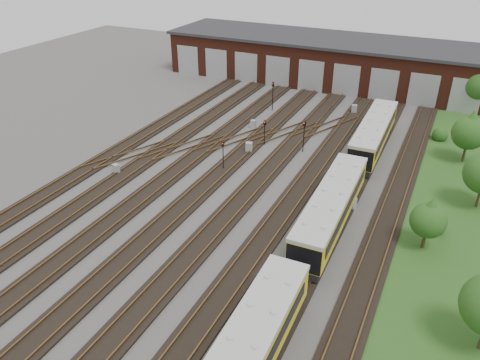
% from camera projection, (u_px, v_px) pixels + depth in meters
% --- Properties ---
extents(ground, '(120.00, 120.00, 0.00)m').
position_uv_depth(ground, '(204.00, 212.00, 38.93)').
color(ground, '#464441').
rests_on(ground, ground).
extents(track_network, '(30.40, 70.00, 0.33)m').
position_uv_depth(track_network, '(206.00, 207.00, 39.41)').
color(track_network, black).
rests_on(track_network, ground).
extents(maintenance_shed, '(51.00, 12.50, 6.35)m').
position_uv_depth(maintenance_shed, '(337.00, 61.00, 68.91)').
color(maintenance_shed, '#512014').
rests_on(maintenance_shed, ground).
extents(grass_verge, '(8.00, 55.00, 0.05)m').
position_uv_depth(grass_verge, '(458.00, 207.00, 39.63)').
color(grass_verge, '#264D19').
rests_on(grass_verge, ground).
extents(metro_train, '(2.82, 46.15, 2.91)m').
position_uv_depth(metro_train, '(331.00, 208.00, 36.06)').
color(metro_train, black).
rests_on(metro_train, ground).
extents(signal_mast_0, '(0.24, 0.22, 2.96)m').
position_uv_depth(signal_mast_0, '(223.00, 152.00, 44.64)').
color(signal_mast_0, black).
rests_on(signal_mast_0, ground).
extents(signal_mast_1, '(0.25, 0.24, 2.77)m').
position_uv_depth(signal_mast_1, '(265.00, 129.00, 49.84)').
color(signal_mast_1, black).
rests_on(signal_mast_1, ground).
extents(signal_mast_2, '(0.30, 0.29, 3.71)m').
position_uv_depth(signal_mast_2, '(273.00, 93.00, 58.70)').
color(signal_mast_2, black).
rests_on(signal_mast_2, ground).
extents(signal_mast_3, '(0.29, 0.28, 3.38)m').
position_uv_depth(signal_mast_3, '(304.00, 133.00, 48.08)').
color(signal_mast_3, black).
rests_on(signal_mast_3, ground).
extents(relay_cabinet_0, '(0.74, 0.68, 1.00)m').
position_uv_depth(relay_cabinet_0, '(116.00, 169.00, 44.61)').
color(relay_cabinet_0, '#959899').
rests_on(relay_cabinet_0, ground).
extents(relay_cabinet_1, '(0.57, 0.48, 0.94)m').
position_uv_depth(relay_cabinet_1, '(253.00, 124.00, 54.57)').
color(relay_cabinet_1, '#959899').
rests_on(relay_cabinet_1, ground).
extents(relay_cabinet_2, '(0.78, 0.70, 1.12)m').
position_uv_depth(relay_cabinet_2, '(249.00, 147.00, 48.73)').
color(relay_cabinet_2, '#959899').
rests_on(relay_cabinet_2, ground).
extents(relay_cabinet_3, '(0.76, 0.68, 1.10)m').
position_uv_depth(relay_cabinet_3, '(354.00, 109.00, 58.68)').
color(relay_cabinet_3, '#959899').
rests_on(relay_cabinet_3, ground).
extents(relay_cabinet_4, '(0.82, 0.76, 1.11)m').
position_uv_depth(relay_cabinet_4, '(352.00, 203.00, 39.07)').
color(relay_cabinet_4, '#959899').
rests_on(relay_cabinet_4, ground).
extents(tree_0, '(3.79, 3.79, 6.28)m').
position_uv_depth(tree_0, '(480.00, 81.00, 57.30)').
color(tree_0, '#372C19').
rests_on(tree_0, ground).
extents(tree_1, '(3.33, 3.33, 5.51)m').
position_uv_depth(tree_1, '(470.00, 129.00, 45.38)').
color(tree_1, '#372C19').
rests_on(tree_1, ground).
extents(tree_3, '(2.61, 2.61, 4.33)m').
position_uv_depth(tree_3, '(429.00, 217.00, 33.31)').
color(tree_3, '#372C19').
rests_on(tree_3, ground).
extents(bush_0, '(1.45, 1.45, 1.45)m').
position_uv_depth(bush_0, '(436.00, 224.00, 36.08)').
color(bush_0, '#1E4714').
rests_on(bush_0, ground).
extents(bush_1, '(1.68, 1.68, 1.68)m').
position_uv_depth(bush_1, '(440.00, 133.00, 51.37)').
color(bush_1, '#1E4714').
rests_on(bush_1, ground).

